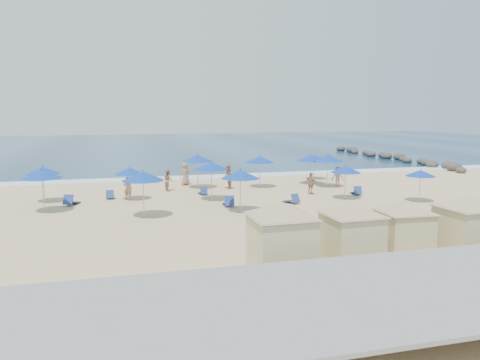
# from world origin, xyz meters

# --- Properties ---
(ground) EXTENTS (160.00, 160.00, 0.00)m
(ground) POSITION_xyz_m (0.00, 0.00, 0.00)
(ground) COLOR #D7B688
(ground) RESTS_ON ground
(ocean) EXTENTS (160.00, 80.00, 0.06)m
(ocean) POSITION_xyz_m (0.00, 55.00, 0.03)
(ocean) COLOR #0E294F
(ocean) RESTS_ON ground
(surf_line) EXTENTS (160.00, 2.50, 0.08)m
(surf_line) POSITION_xyz_m (0.00, 15.50, 0.04)
(surf_line) COLOR white
(surf_line) RESTS_ON ground
(seawall) EXTENTS (160.00, 6.10, 1.22)m
(seawall) POSITION_xyz_m (0.00, -13.50, 0.65)
(seawall) COLOR gray
(seawall) RESTS_ON ground
(rock_jetty) EXTENTS (2.56, 26.66, 0.96)m
(rock_jetty) POSITION_xyz_m (24.01, 24.90, 0.36)
(rock_jetty) COLOR #322C2A
(rock_jetty) RESTS_ON ground
(trash_bin) EXTENTS (0.86, 0.86, 0.74)m
(trash_bin) POSITION_xyz_m (-0.05, -3.56, 0.37)
(trash_bin) COLOR black
(trash_bin) RESTS_ON ground
(cabana_0) EXTENTS (4.65, 4.65, 2.92)m
(cabana_0) POSITION_xyz_m (-3.13, -9.90, 1.67)
(cabana_0) COLOR beige
(cabana_0) RESTS_ON ground
(cabana_1) EXTENTS (4.32, 4.32, 2.71)m
(cabana_1) POSITION_xyz_m (-0.09, -9.67, 1.55)
(cabana_1) COLOR beige
(cabana_1) RESTS_ON ground
(cabana_2) EXTENTS (4.08, 4.08, 2.56)m
(cabana_2) POSITION_xyz_m (2.49, -9.33, 1.47)
(cabana_2) COLOR beige
(cabana_2) RESTS_ON ground
(cabana_3) EXTENTS (4.38, 4.38, 2.75)m
(cabana_3) POSITION_xyz_m (5.16, -9.83, 1.57)
(cabana_3) COLOR beige
(cabana_3) RESTS_ON ground
(umbrella_0) EXTENTS (2.15, 2.15, 2.45)m
(umbrella_0) POSITION_xyz_m (-13.58, 6.80, 2.12)
(umbrella_0) COLOR #A5A8AD
(umbrella_0) RESTS_ON ground
(umbrella_1) EXTENTS (2.32, 2.32, 2.64)m
(umbrella_1) POSITION_xyz_m (-13.21, 3.54, 2.29)
(umbrella_1) COLOR #A5A8AD
(umbrella_1) RESTS_ON ground
(umbrella_2) EXTENTS (2.01, 2.01, 2.29)m
(umbrella_2) POSITION_xyz_m (-8.07, 6.17, 1.99)
(umbrella_2) COLOR #A5A8AD
(umbrella_2) RESTS_ON ground
(umbrella_3) EXTENTS (2.40, 2.40, 2.73)m
(umbrella_3) POSITION_xyz_m (-7.52, 0.62, 2.37)
(umbrella_3) COLOR #A5A8AD
(umbrella_3) RESTS_ON ground
(umbrella_4) EXTENTS (2.38, 2.38, 2.71)m
(umbrella_4) POSITION_xyz_m (-2.83, 9.76, 2.35)
(umbrella_4) COLOR #A5A8AD
(umbrella_4) RESTS_ON ground
(umbrella_5) EXTENTS (2.38, 2.38, 2.71)m
(umbrella_5) POSITION_xyz_m (-2.79, 4.58, 2.35)
(umbrella_5) COLOR #A5A8AD
(umbrella_5) RESTS_ON ground
(umbrella_6) EXTENTS (2.32, 2.32, 2.65)m
(umbrella_6) POSITION_xyz_m (-1.90, 0.50, 2.29)
(umbrella_6) COLOR #A5A8AD
(umbrella_6) RESTS_ON ground
(umbrella_7) EXTENTS (2.26, 2.26, 2.57)m
(umbrella_7) POSITION_xyz_m (1.93, 8.86, 2.23)
(umbrella_7) COLOR #A5A8AD
(umbrella_7) RESTS_ON ground
(umbrella_8) EXTENTS (2.08, 2.08, 2.37)m
(umbrella_8) POSITION_xyz_m (6.09, 2.67, 2.06)
(umbrella_8) COLOR #A5A8AD
(umbrella_8) RESTS_ON ground
(umbrella_9) EXTENTS (1.98, 1.98, 2.26)m
(umbrella_9) POSITION_xyz_m (7.91, 11.87, 1.96)
(umbrella_9) COLOR #A5A8AD
(umbrella_9) RESTS_ON ground
(umbrella_10) EXTENTS (2.35, 2.35, 2.67)m
(umbrella_10) POSITION_xyz_m (7.18, 7.68, 2.32)
(umbrella_10) COLOR #A5A8AD
(umbrella_10) RESTS_ON ground
(umbrella_11) EXTENTS (1.95, 1.95, 2.22)m
(umbrella_11) POSITION_xyz_m (10.39, 0.50, 1.93)
(umbrella_11) COLOR #A5A8AD
(umbrella_11) RESTS_ON ground
(umbrella_12) EXTENTS (2.21, 2.21, 2.52)m
(umbrella_12) POSITION_xyz_m (6.41, 9.36, 2.19)
(umbrella_12) COLOR #A5A8AD
(umbrella_12) RESTS_ON ground
(beach_chair_0) EXTENTS (1.06, 1.51, 0.76)m
(beach_chair_0) POSITION_xyz_m (-11.83, 5.37, 0.26)
(beach_chair_0) COLOR navy
(beach_chair_0) RESTS_ON ground
(beach_chair_1) EXTENTS (0.55, 1.19, 0.65)m
(beach_chair_1) POSITION_xyz_m (-9.42, 7.03, 0.23)
(beach_chair_1) COLOR navy
(beach_chair_1) RESTS_ON ground
(beach_chair_2) EXTENTS (0.54, 1.15, 0.63)m
(beach_chair_2) POSITION_xyz_m (-2.96, 6.88, 0.22)
(beach_chair_2) COLOR navy
(beach_chair_2) RESTS_ON ground
(beach_chair_3) EXTENTS (0.75, 1.43, 0.75)m
(beach_chair_3) POSITION_xyz_m (-2.15, 2.40, 0.26)
(beach_chair_3) COLOR navy
(beach_chair_3) RESTS_ON ground
(beach_chair_4) EXTENTS (0.93, 1.37, 0.69)m
(beach_chair_4) POSITION_xyz_m (2.09, 2.25, 0.24)
(beach_chair_4) COLOR navy
(beach_chair_4) RESTS_ON ground
(beach_chair_5) EXTENTS (0.83, 1.35, 0.69)m
(beach_chair_5) POSITION_xyz_m (7.68, 3.94, 0.24)
(beach_chair_5) COLOR navy
(beach_chair_5) RESTS_ON ground
(beachgoer_0) EXTENTS (0.69, 0.60, 1.60)m
(beachgoer_0) POSITION_xyz_m (-8.23, 6.25, 0.80)
(beachgoer_0) COLOR #A3745B
(beachgoer_0) RESTS_ON ground
(beachgoer_1) EXTENTS (0.77, 0.90, 1.62)m
(beachgoer_1) POSITION_xyz_m (-5.18, 9.23, 0.81)
(beachgoer_1) COLOR #A3745B
(beachgoer_1) RESTS_ON ground
(beachgoer_2) EXTENTS (0.84, 1.00, 1.60)m
(beachgoer_2) POSITION_xyz_m (4.62, 5.02, 0.80)
(beachgoer_2) COLOR #A3745B
(beachgoer_2) RESTS_ON ground
(beachgoer_3) EXTENTS (1.11, 0.73, 1.61)m
(beachgoer_3) POSITION_xyz_m (7.93, 7.38, 0.81)
(beachgoer_3) COLOR #A3745B
(beachgoer_3) RESTS_ON ground
(beachgoer_4) EXTENTS (1.09, 0.97, 1.88)m
(beachgoer_4) POSITION_xyz_m (-3.55, 11.62, 0.94)
(beachgoer_4) COLOR #A3745B
(beachgoer_4) RESTS_ON ground
(beachgoer_5) EXTENTS (0.76, 0.95, 1.89)m
(beachgoer_5) POSITION_xyz_m (-0.62, 8.85, 0.94)
(beachgoer_5) COLOR #A3745B
(beachgoer_5) RESTS_ON ground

